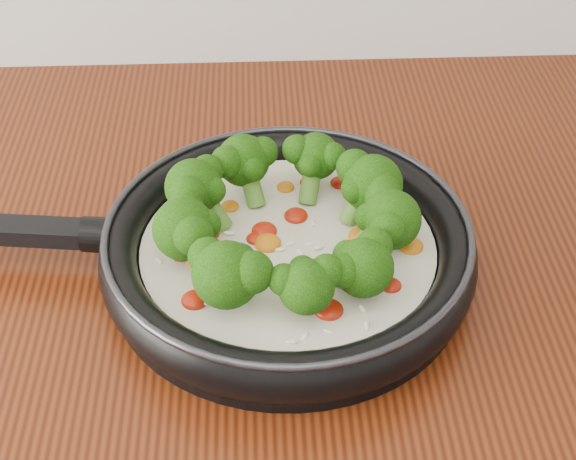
{
  "coord_description": "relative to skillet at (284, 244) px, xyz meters",
  "views": [
    {
      "loc": [
        0.12,
        0.56,
        1.4
      ],
      "look_at": [
        0.14,
        1.11,
        0.95
      ],
      "focal_mm": 53.06,
      "sensor_mm": 36.0,
      "label": 1
    }
  ],
  "objects": [
    {
      "name": "skillet",
      "position": [
        0.0,
        0.0,
        0.0
      ],
      "size": [
        0.52,
        0.36,
        0.09
      ],
      "color": "black",
      "rests_on": "counter"
    }
  ]
}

